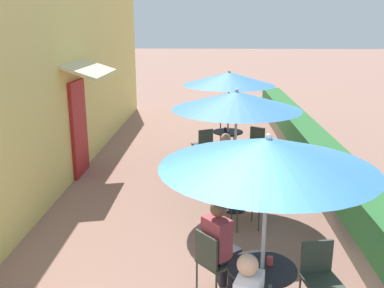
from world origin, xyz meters
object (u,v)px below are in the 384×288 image
(seated_patron_mid_right, at_px, (227,161))
(coffee_cup_mid, at_px, (243,171))
(patio_table_near, at_px, (261,284))
(coffee_cup_far, at_px, (225,129))
(coffee_cup_near, at_px, (270,261))
(patio_umbrella_mid, at_px, (237,101))
(cafe_chair_far_back, at_px, (204,143))
(cafe_chair_near_back, at_px, (320,273))
(seated_patron_near_left, at_px, (220,243))
(cafe_chair_far_right, at_px, (224,132))
(patio_umbrella_near, at_px, (268,153))
(cafe_chair_mid_left, at_px, (250,198))
(patio_table_mid, at_px, (234,183))
(patio_umbrella_far, at_px, (229,79))
(cafe_chair_mid_right, at_px, (221,170))
(cafe_chair_far_left, at_px, (255,142))
(cafe_chair_near_left, at_px, (213,259))
(patio_table_far, at_px, (228,139))

(seated_patron_mid_right, bearing_deg, coffee_cup_mid, 6.22)
(patio_table_near, xyz_separation_m, coffee_cup_far, (-0.19, 6.19, 0.25))
(coffee_cup_near, height_order, patio_umbrella_mid, patio_umbrella_mid)
(patio_table_near, bearing_deg, coffee_cup_near, 37.23)
(cafe_chair_far_back, xyz_separation_m, coffee_cup_far, (0.53, 0.43, 0.24))
(cafe_chair_near_back, height_order, cafe_chair_far_back, same)
(seated_patron_near_left, distance_m, cafe_chair_far_back, 5.21)
(seated_patron_near_left, xyz_separation_m, cafe_chair_far_right, (0.26, 6.32, -0.17))
(patio_umbrella_near, xyz_separation_m, seated_patron_near_left, (-0.45, 0.56, -1.32))
(patio_table_near, relative_size, coffee_cup_mid, 8.36)
(cafe_chair_near_back, distance_m, cafe_chair_mid_left, 2.27)
(cafe_chair_near_back, xyz_separation_m, cafe_chair_far_right, (-0.87, 6.67, 0.00))
(patio_table_near, xyz_separation_m, coffee_cup_near, (0.09, 0.07, 0.25))
(patio_umbrella_mid, distance_m, coffee_cup_far, 3.34)
(patio_table_near, bearing_deg, seated_patron_mid_right, 93.64)
(cafe_chair_far_right, bearing_deg, patio_table_near, 3.03)
(seated_patron_near_left, distance_m, patio_table_mid, 2.56)
(cafe_chair_near_back, xyz_separation_m, patio_umbrella_far, (-0.82, 5.95, 1.49))
(patio_umbrella_near, relative_size, seated_patron_near_left, 1.77)
(coffee_cup_near, bearing_deg, patio_umbrella_far, 92.07)
(coffee_cup_near, xyz_separation_m, coffee_cup_far, (-0.28, 6.12, 0.00))
(cafe_chair_near_back, xyz_separation_m, cafe_chair_mid_right, (-1.04, 3.56, 0.00))
(coffee_cup_far, bearing_deg, cafe_chair_far_left, -25.00)
(cafe_chair_mid_left, bearing_deg, patio_umbrella_near, 166.18)
(patio_table_mid, relative_size, cafe_chair_mid_left, 0.86)
(cafe_chair_near_back, bearing_deg, cafe_chair_mid_left, -86.05)
(cafe_chair_near_left, bearing_deg, patio_table_far, 134.65)
(seated_patron_mid_right, height_order, patio_table_far, seated_patron_mid_right)
(patio_umbrella_near, height_order, cafe_chair_mid_right, patio_umbrella_near)
(patio_table_mid, bearing_deg, coffee_cup_far, 91.17)
(coffee_cup_mid, relative_size, coffee_cup_far, 1.00)
(seated_patron_near_left, height_order, patio_table_mid, seated_patron_near_left)
(patio_table_near, height_order, seated_patron_mid_right, seated_patron_mid_right)
(coffee_cup_near, height_order, cafe_chair_far_left, cafe_chair_far_left)
(patio_table_mid, xyz_separation_m, coffee_cup_far, (-0.06, 3.10, 0.25))
(patio_umbrella_near, xyz_separation_m, cafe_chair_mid_left, (0.09, 2.41, -1.49))
(seated_patron_near_left, bearing_deg, cafe_chair_near_back, 31.72)
(coffee_cup_near, height_order, cafe_chair_far_back, cafe_chair_far_back)
(cafe_chair_mid_right, xyz_separation_m, patio_table_far, (0.22, 2.39, -0.01))
(cafe_chair_mid_left, xyz_separation_m, cafe_chair_far_right, (-0.28, 4.48, 0.00))
(coffee_cup_mid, bearing_deg, patio_umbrella_mid, 156.78)
(patio_umbrella_far, bearing_deg, seated_patron_mid_right, -92.72)
(cafe_chair_mid_right, xyz_separation_m, cafe_chair_far_left, (0.87, 2.08, 0.00))
(seated_patron_near_left, relative_size, cafe_chair_far_right, 1.44)
(cafe_chair_mid_left, xyz_separation_m, coffee_cup_mid, (-0.08, 0.63, 0.24))
(patio_umbrella_far, bearing_deg, patio_table_mid, -90.03)
(patio_umbrella_mid, bearing_deg, coffee_cup_near, -85.81)
(seated_patron_near_left, height_order, cafe_chair_far_right, seated_patron_near_left)
(patio_table_mid, distance_m, patio_umbrella_far, 3.42)
(patio_umbrella_near, bearing_deg, cafe_chair_far_back, 97.15)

